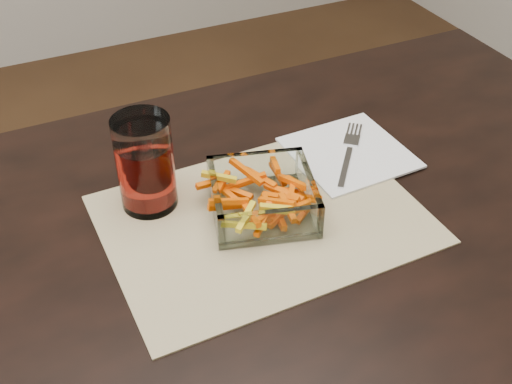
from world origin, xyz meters
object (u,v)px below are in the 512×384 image
fork (349,151)px  glass_bowl (263,199)px  dining_table (203,312)px  tumbler (146,166)px

fork → glass_bowl: bearing=-120.8°
dining_table → glass_bowl: bearing=28.2°
glass_bowl → dining_table: bearing=-151.8°
dining_table → tumbler: tumbler is taller
glass_bowl → tumbler: bearing=147.9°
glass_bowl → fork: size_ratio=1.17×
dining_table → fork: 0.36m
dining_table → glass_bowl: glass_bowl is taller
dining_table → tumbler: bearing=96.3°
glass_bowl → tumbler: 0.17m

